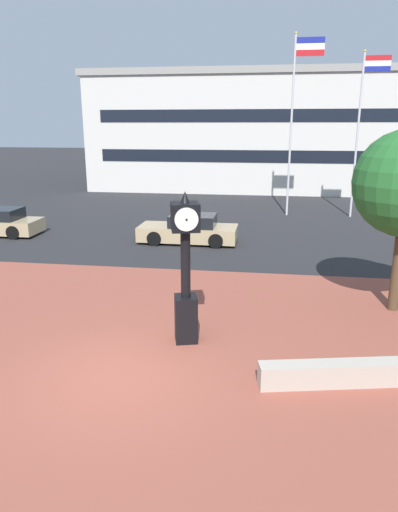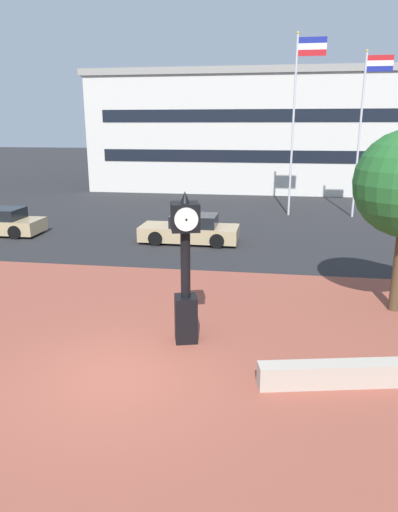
# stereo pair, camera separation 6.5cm
# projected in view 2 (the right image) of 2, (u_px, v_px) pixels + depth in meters

# --- Properties ---
(ground_plane) EXTENTS (200.00, 200.00, 0.00)m
(ground_plane) POSITION_uv_depth(u_px,v_px,m) (118.00, 377.00, 9.70)
(ground_plane) COLOR #262628
(plaza_brick_paving) EXTENTS (44.00, 11.58, 0.01)m
(plaza_brick_paving) POSITION_uv_depth(u_px,v_px,m) (141.00, 339.00, 11.40)
(plaza_brick_paving) COLOR brown
(plaza_brick_paving) RESTS_ON ground
(planter_wall) EXTENTS (3.21, 1.05, 0.50)m
(planter_wall) POSITION_uv_depth(u_px,v_px,m) (336.00, 374.00, 9.32)
(planter_wall) COLOR #ADA393
(planter_wall) RESTS_ON ground
(street_clock) EXTENTS (0.78, 0.81, 3.68)m
(street_clock) POSITION_uv_depth(u_px,v_px,m) (186.00, 271.00, 10.85)
(street_clock) COLOR black
(street_clock) RESTS_ON ground
(car_street_near) EXTENTS (4.42, 1.89, 1.28)m
(car_street_near) POSITION_uv_depth(u_px,v_px,m) (191.00, 230.00, 20.73)
(car_street_near) COLOR tan
(car_street_near) RESTS_ON ground
(car_street_mid) EXTENTS (4.18, 1.87, 1.28)m
(car_street_mid) POSITION_uv_depth(u_px,v_px,m) (0.00, 223.00, 22.31)
(car_street_mid) COLOR tan
(car_street_mid) RESTS_ON ground
(flagpole_primary) EXTENTS (1.62, 0.14, 9.95)m
(flagpole_primary) POSITION_uv_depth(u_px,v_px,m) (297.00, 113.00, 25.67)
(flagpole_primary) COLOR silver
(flagpole_primary) RESTS_ON ground
(flagpole_secondary) EXTENTS (1.46, 0.14, 8.98)m
(flagpole_secondary) POSITION_uv_depth(u_px,v_px,m) (363.00, 125.00, 25.32)
(flagpole_secondary) COLOR silver
(flagpole_secondary) RESTS_ON ground
(civic_building) EXTENTS (29.20, 15.55, 9.21)m
(civic_building) POSITION_uv_depth(u_px,v_px,m) (272.00, 131.00, 40.83)
(civic_building) COLOR beige
(civic_building) RESTS_ON ground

